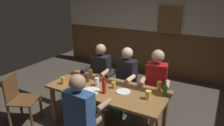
% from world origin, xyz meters
% --- Properties ---
extents(back_wall_upper, '(6.17, 0.12, 1.33)m').
position_xyz_m(back_wall_upper, '(0.00, 2.98, 1.83)').
color(back_wall_upper, silver).
extents(back_wall_wainscot, '(6.17, 0.12, 1.17)m').
position_xyz_m(back_wall_wainscot, '(0.00, 2.98, 0.58)').
color(back_wall_wainscot, brown).
rests_on(back_wall_wainscot, ground_plane).
extents(dining_table, '(1.91, 0.84, 0.73)m').
position_xyz_m(dining_table, '(0.00, 0.07, 0.63)').
color(dining_table, brown).
rests_on(dining_table, ground_plane).
extents(person_0, '(0.51, 0.56, 1.23)m').
position_xyz_m(person_0, '(-0.57, 0.72, 0.67)').
color(person_0, black).
rests_on(person_0, ground_plane).
extents(person_1, '(0.50, 0.53, 1.24)m').
position_xyz_m(person_1, '(-0.00, 0.71, 0.68)').
color(person_1, black).
rests_on(person_1, ground_plane).
extents(person_2, '(0.53, 0.58, 1.27)m').
position_xyz_m(person_2, '(0.59, 0.72, 0.70)').
color(person_2, '#AD1919').
rests_on(person_2, ground_plane).
extents(person_3, '(0.55, 0.50, 1.22)m').
position_xyz_m(person_3, '(0.00, -0.58, 0.67)').
color(person_3, '#2D4C84').
rests_on(person_3, ground_plane).
extents(chair_empty_near_left, '(0.58, 0.58, 0.88)m').
position_xyz_m(chair_empty_near_left, '(-1.37, -0.55, 0.48)').
color(chair_empty_near_left, brown).
rests_on(chair_empty_near_left, ground_plane).
extents(table_candle, '(0.04, 0.04, 0.08)m').
position_xyz_m(table_candle, '(-0.38, 0.34, 0.77)').
color(table_candle, '#F9E08C').
rests_on(table_candle, dining_table).
extents(plate_0, '(0.28, 0.28, 0.01)m').
position_xyz_m(plate_0, '(-0.16, -0.15, 0.74)').
color(plate_0, white).
rests_on(plate_0, dining_table).
extents(plate_1, '(0.22, 0.22, 0.01)m').
position_xyz_m(plate_1, '(0.29, 0.08, 0.74)').
color(plate_1, white).
rests_on(plate_1, dining_table).
extents(bottle_0, '(0.06, 0.06, 0.24)m').
position_xyz_m(bottle_0, '(0.87, 0.25, 0.82)').
color(bottle_0, '#195923').
rests_on(bottle_0, dining_table).
extents(bottle_1, '(0.06, 0.06, 0.27)m').
position_xyz_m(bottle_1, '(0.05, -0.10, 0.83)').
color(bottle_1, red).
rests_on(bottle_1, dining_table).
extents(pint_glass_0, '(0.08, 0.08, 0.13)m').
position_xyz_m(pint_glass_0, '(0.69, 0.06, 0.79)').
color(pint_glass_0, '#E5C64C').
rests_on(pint_glass_0, dining_table).
extents(pint_glass_1, '(0.06, 0.06, 0.12)m').
position_xyz_m(pint_glass_1, '(-0.73, -0.15, 0.79)').
color(pint_glass_1, gold).
rests_on(pint_glass_1, dining_table).
extents(pint_glass_2, '(0.08, 0.08, 0.11)m').
position_xyz_m(pint_glass_2, '(-0.54, 0.38, 0.78)').
color(pint_glass_2, '#E5C64C').
rests_on(pint_glass_2, dining_table).
extents(pint_glass_3, '(0.07, 0.07, 0.15)m').
position_xyz_m(pint_glass_3, '(0.75, 0.39, 0.81)').
color(pint_glass_3, '#E5C64C').
rests_on(pint_glass_3, dining_table).
extents(pint_glass_4, '(0.07, 0.07, 0.16)m').
position_xyz_m(pint_glass_4, '(-0.44, -0.28, 0.81)').
color(pint_glass_4, '#E5C64C').
rests_on(pint_glass_4, dining_table).
extents(pint_glass_5, '(0.07, 0.07, 0.14)m').
position_xyz_m(pint_glass_5, '(-0.19, 0.07, 0.80)').
color(pint_glass_5, white).
rests_on(pint_glass_5, dining_table).
extents(pint_glass_6, '(0.08, 0.08, 0.15)m').
position_xyz_m(pint_glass_6, '(-0.43, 0.12, 0.80)').
color(pint_glass_6, '#4C2D19').
rests_on(pint_glass_6, dining_table).
extents(pint_glass_7, '(0.07, 0.07, 0.11)m').
position_xyz_m(pint_glass_7, '(0.09, 0.12, 0.78)').
color(pint_glass_7, gold).
rests_on(pint_glass_7, dining_table).
extents(wall_dart_cabinet, '(0.56, 0.15, 0.70)m').
position_xyz_m(wall_dart_cabinet, '(0.18, 2.85, 1.52)').
color(wall_dart_cabinet, brown).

